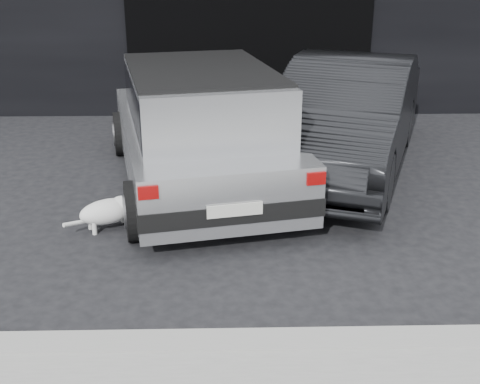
{
  "coord_description": "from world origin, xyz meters",
  "views": [
    {
      "loc": [
        0.6,
        -6.08,
        2.6
      ],
      "look_at": [
        0.73,
        -0.93,
        0.54
      ],
      "focal_mm": 45.0,
      "sensor_mm": 36.0,
      "label": 1
    }
  ],
  "objects_px": {
    "cat_white": "(112,210)",
    "second_car": "(346,116)",
    "silver_hatchback": "(200,122)",
    "cat_siamese": "(197,221)"
  },
  "relations": [
    {
      "from": "second_car",
      "to": "cat_white",
      "type": "bearing_deg",
      "value": -126.27
    },
    {
      "from": "silver_hatchback",
      "to": "second_car",
      "type": "xyz_separation_m",
      "value": [
        1.81,
        0.58,
        -0.09
      ]
    },
    {
      "from": "cat_siamese",
      "to": "cat_white",
      "type": "height_order",
      "value": "cat_white"
    },
    {
      "from": "silver_hatchback",
      "to": "cat_siamese",
      "type": "distance_m",
      "value": 1.45
    },
    {
      "from": "cat_siamese",
      "to": "cat_white",
      "type": "distance_m",
      "value": 0.87
    },
    {
      "from": "silver_hatchback",
      "to": "second_car",
      "type": "bearing_deg",
      "value": 5.91
    },
    {
      "from": "second_car",
      "to": "cat_white",
      "type": "distance_m",
      "value": 3.22
    },
    {
      "from": "second_car",
      "to": "cat_siamese",
      "type": "xyz_separation_m",
      "value": [
        -1.81,
        -1.87,
        -0.57
      ]
    },
    {
      "from": "cat_white",
      "to": "second_car",
      "type": "bearing_deg",
      "value": 95.68
    },
    {
      "from": "cat_siamese",
      "to": "cat_white",
      "type": "bearing_deg",
      "value": -22.59
    }
  ]
}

